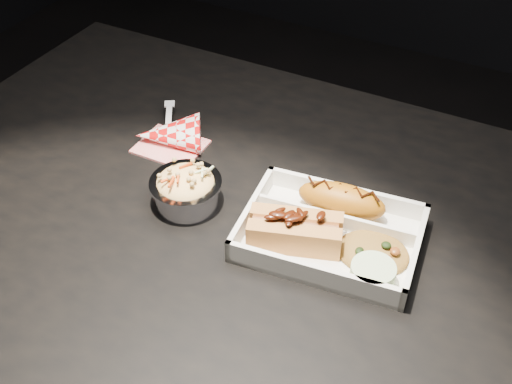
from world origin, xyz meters
TOP-DOWN VIEW (x-y plane):
  - dining_table at (0.00, 0.00)m, footprint 1.20×0.80m
  - food_tray at (0.14, -0.00)m, footprint 0.27×0.21m
  - fried_pastry at (0.14, 0.05)m, footprint 0.14×0.07m
  - hotdog at (0.10, -0.04)m, footprint 0.14×0.10m
  - fried_rice_mound at (0.21, -0.01)m, footprint 0.11×0.10m
  - cupcake_liner at (0.22, -0.06)m, footprint 0.06×0.06m
  - foil_coleslaw_cup at (-0.08, -0.03)m, footprint 0.11×0.11m
  - napkin_fork at (-0.20, 0.09)m, footprint 0.15×0.16m

SIDE VIEW (x-z plane):
  - dining_table at x=0.00m, z-range 0.28..1.03m
  - food_tray at x=0.14m, z-range 0.74..0.78m
  - napkin_fork at x=-0.20m, z-range 0.72..0.82m
  - cupcake_liner at x=0.22m, z-range 0.76..0.79m
  - fried_rice_mound at x=0.21m, z-range 0.76..0.79m
  - foil_coleslaw_cup at x=-0.08m, z-range 0.75..0.82m
  - fried_pastry at x=0.14m, z-range 0.76..0.81m
  - hotdog at x=0.10m, z-range 0.75..0.81m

